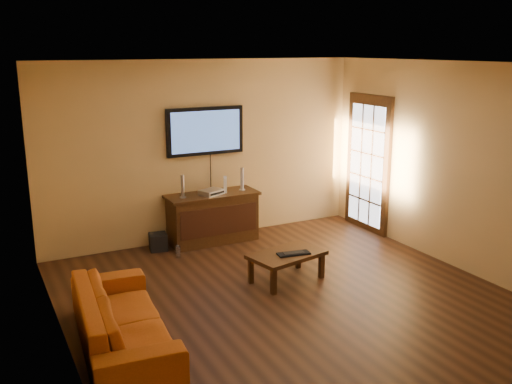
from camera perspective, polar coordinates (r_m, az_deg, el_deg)
ground_plane at (r=6.86m, az=3.09°, el=-10.43°), size 5.00×5.00×0.00m
room_walls at (r=6.88m, az=0.66°, el=4.42°), size 5.00×5.00×5.00m
french_door at (r=9.21m, az=11.11°, el=2.66°), size 0.07×1.02×2.22m
media_console at (r=8.60m, az=-4.35°, el=-2.56°), size 1.39×0.53×0.75m
television at (r=8.52m, az=-5.10°, el=6.09°), size 1.20×0.08×0.71m
coffee_table at (r=7.20m, az=3.09°, el=-6.49°), size 1.02×0.73×0.37m
sofa at (r=5.79m, az=-13.27°, el=-11.45°), size 0.75×2.05×0.78m
speaker_left at (r=8.28m, az=-7.35°, el=0.47°), size 0.09×0.09×0.34m
speaker_right at (r=8.65m, az=-1.40°, el=1.22°), size 0.10×0.10×0.35m
av_receiver at (r=8.45m, az=-4.48°, el=0.00°), size 0.40×0.35×0.08m
game_console at (r=8.57m, az=-3.10°, el=0.76°), size 0.11×0.17×0.23m
subwoofer at (r=8.42m, az=-9.75°, el=-4.93°), size 0.28×0.28×0.25m
bottle at (r=8.10m, az=-7.81°, el=-5.91°), size 0.06×0.06×0.19m
keyboard at (r=7.13m, az=3.79°, el=-6.15°), size 0.43×0.22×0.02m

